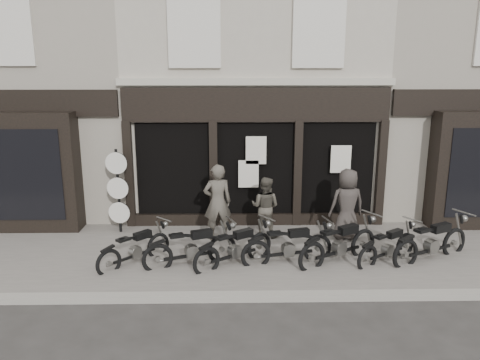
{
  "coord_description": "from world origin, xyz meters",
  "views": [
    {
      "loc": [
        -0.67,
        -9.57,
        4.42
      ],
      "look_at": [
        -0.45,
        1.6,
        1.72
      ],
      "focal_mm": 35.0,
      "sensor_mm": 36.0,
      "label": 1
    }
  ],
  "objects_px": {
    "motorcycle_4": "(339,247)",
    "motorcycle_5": "(388,249)",
    "motorcycle_0": "(135,251)",
    "motorcycle_6": "(432,245)",
    "man_left": "(218,202)",
    "man_centre": "(265,207)",
    "motorcycle_3": "(288,249)",
    "motorcycle_1": "(192,251)",
    "advert_sign_post": "(118,195)",
    "motorcycle_2": "(235,251)",
    "man_right": "(347,204)"
  },
  "relations": [
    {
      "from": "motorcycle_4",
      "to": "motorcycle_5",
      "type": "height_order",
      "value": "motorcycle_4"
    },
    {
      "from": "motorcycle_0",
      "to": "motorcycle_4",
      "type": "height_order",
      "value": "motorcycle_4"
    },
    {
      "from": "motorcycle_5",
      "to": "motorcycle_6",
      "type": "height_order",
      "value": "motorcycle_6"
    },
    {
      "from": "motorcycle_6",
      "to": "man_left",
      "type": "distance_m",
      "value": 5.17
    },
    {
      "from": "motorcycle_6",
      "to": "motorcycle_0",
      "type": "bearing_deg",
      "value": 153.96
    },
    {
      "from": "motorcycle_6",
      "to": "man_centre",
      "type": "xyz_separation_m",
      "value": [
        -3.73,
        1.58,
        0.47
      ]
    },
    {
      "from": "motorcycle_3",
      "to": "motorcycle_5",
      "type": "distance_m",
      "value": 2.28
    },
    {
      "from": "motorcycle_3",
      "to": "man_centre",
      "type": "distance_m",
      "value": 1.79
    },
    {
      "from": "motorcycle_1",
      "to": "motorcycle_4",
      "type": "distance_m",
      "value": 3.35
    },
    {
      "from": "motorcycle_1",
      "to": "advert_sign_post",
      "type": "bearing_deg",
      "value": 113.97
    },
    {
      "from": "motorcycle_2",
      "to": "man_right",
      "type": "xyz_separation_m",
      "value": [
        2.86,
        1.47,
        0.63
      ]
    },
    {
      "from": "motorcycle_1",
      "to": "motorcycle_4",
      "type": "height_order",
      "value": "motorcycle_4"
    },
    {
      "from": "man_centre",
      "to": "advert_sign_post",
      "type": "distance_m",
      "value": 3.87
    },
    {
      "from": "man_centre",
      "to": "man_right",
      "type": "height_order",
      "value": "man_right"
    },
    {
      "from": "motorcycle_0",
      "to": "motorcycle_4",
      "type": "bearing_deg",
      "value": -47.01
    },
    {
      "from": "motorcycle_4",
      "to": "man_right",
      "type": "distance_m",
      "value": 1.57
    },
    {
      "from": "motorcycle_1",
      "to": "man_centre",
      "type": "bearing_deg",
      "value": 23.6
    },
    {
      "from": "motorcycle_5",
      "to": "man_left",
      "type": "bearing_deg",
      "value": 126.16
    },
    {
      "from": "motorcycle_1",
      "to": "motorcycle_3",
      "type": "distance_m",
      "value": 2.18
    },
    {
      "from": "motorcycle_1",
      "to": "motorcycle_6",
      "type": "xyz_separation_m",
      "value": [
        5.49,
        0.16,
        0.02
      ]
    },
    {
      "from": "motorcycle_0",
      "to": "motorcycle_1",
      "type": "relative_size",
      "value": 0.76
    },
    {
      "from": "motorcycle_0",
      "to": "man_right",
      "type": "relative_size",
      "value": 0.86
    },
    {
      "from": "motorcycle_6",
      "to": "man_right",
      "type": "relative_size",
      "value": 1.17
    },
    {
      "from": "motorcycle_0",
      "to": "man_right",
      "type": "distance_m",
      "value": 5.33
    },
    {
      "from": "advert_sign_post",
      "to": "motorcycle_4",
      "type": "bearing_deg",
      "value": -13.42
    },
    {
      "from": "motorcycle_0",
      "to": "motorcycle_3",
      "type": "xyz_separation_m",
      "value": [
        3.47,
        -0.03,
        0.04
      ]
    },
    {
      "from": "motorcycle_4",
      "to": "motorcycle_5",
      "type": "xyz_separation_m",
      "value": [
        1.12,
        0.02,
        -0.06
      ]
    },
    {
      "from": "man_centre",
      "to": "advert_sign_post",
      "type": "xyz_separation_m",
      "value": [
        -3.85,
        0.34,
        0.25
      ]
    },
    {
      "from": "motorcycle_0",
      "to": "advert_sign_post",
      "type": "distance_m",
      "value": 2.27
    },
    {
      "from": "motorcycle_0",
      "to": "man_right",
      "type": "xyz_separation_m",
      "value": [
        5.11,
        1.37,
        0.66
      ]
    },
    {
      "from": "motorcycle_1",
      "to": "advert_sign_post",
      "type": "distance_m",
      "value": 3.04
    },
    {
      "from": "motorcycle_0",
      "to": "motorcycle_3",
      "type": "height_order",
      "value": "motorcycle_3"
    },
    {
      "from": "man_right",
      "to": "man_left",
      "type": "bearing_deg",
      "value": -10.21
    },
    {
      "from": "motorcycle_1",
      "to": "man_left",
      "type": "bearing_deg",
      "value": 49.29
    },
    {
      "from": "motorcycle_1",
      "to": "motorcycle_4",
      "type": "relative_size",
      "value": 1.01
    },
    {
      "from": "motorcycle_6",
      "to": "motorcycle_3",
      "type": "bearing_deg",
      "value": 154.93
    },
    {
      "from": "motorcycle_5",
      "to": "advert_sign_post",
      "type": "xyz_separation_m",
      "value": [
        -6.55,
        1.96,
        0.78
      ]
    },
    {
      "from": "man_centre",
      "to": "motorcycle_2",
      "type": "bearing_deg",
      "value": 88.66
    },
    {
      "from": "motorcycle_5",
      "to": "motorcycle_6",
      "type": "relative_size",
      "value": 0.81
    },
    {
      "from": "man_left",
      "to": "advert_sign_post",
      "type": "height_order",
      "value": "advert_sign_post"
    },
    {
      "from": "motorcycle_0",
      "to": "man_centre",
      "type": "bearing_deg",
      "value": -18.7
    },
    {
      "from": "motorcycle_4",
      "to": "man_centre",
      "type": "relative_size",
      "value": 1.32
    },
    {
      "from": "motorcycle_0",
      "to": "advert_sign_post",
      "type": "xyz_separation_m",
      "value": [
        -0.8,
        1.98,
        0.78
      ]
    },
    {
      "from": "motorcycle_2",
      "to": "man_centre",
      "type": "bearing_deg",
      "value": 29.88
    },
    {
      "from": "motorcycle_0",
      "to": "man_left",
      "type": "distance_m",
      "value": 2.42
    },
    {
      "from": "motorcycle_3",
      "to": "motorcycle_5",
      "type": "bearing_deg",
      "value": -12.68
    },
    {
      "from": "advert_sign_post",
      "to": "man_right",
      "type": "bearing_deg",
      "value": 0.76
    },
    {
      "from": "man_centre",
      "to": "motorcycle_6",
      "type": "bearing_deg",
      "value": -179.68
    },
    {
      "from": "motorcycle_0",
      "to": "motorcycle_1",
      "type": "bearing_deg",
      "value": -51.54
    },
    {
      "from": "motorcycle_3",
      "to": "motorcycle_4",
      "type": "xyz_separation_m",
      "value": [
        1.16,
        0.02,
        0.02
      ]
    }
  ]
}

